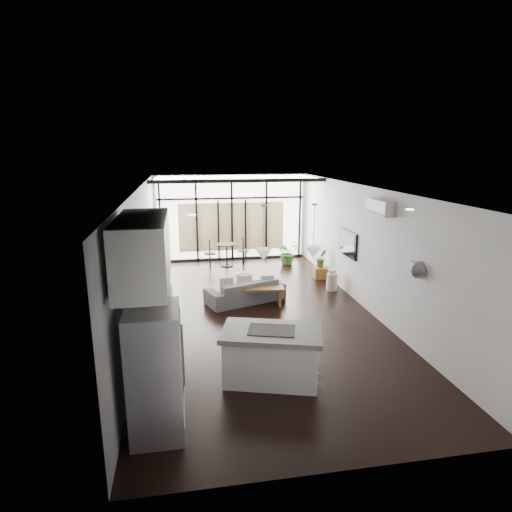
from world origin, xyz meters
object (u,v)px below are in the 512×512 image
object	(u,v)px
milk_can	(332,280)
tv	(347,243)
island	(271,355)
fridge	(155,372)
console_bench	(255,297)
pouf	(244,280)
sofa	(245,287)

from	to	relation	value
milk_can	tv	distance (m)	1.08
milk_can	island	bearing A→B (deg)	-121.19
fridge	console_bench	distance (m)	4.85
island	tv	bearing A→B (deg)	71.13
island	pouf	distance (m)	4.88
pouf	milk_can	world-z (taller)	milk_can
island	console_bench	bearing A→B (deg)	101.34
island	console_bench	size ratio (longest dim) A/B	1.14
tv	milk_can	bearing A→B (deg)	140.90
fridge	sofa	xyz separation A→B (m)	(1.85, 4.67, -0.48)
tv	pouf	bearing A→B (deg)	158.54
island	pouf	world-z (taller)	island
sofa	tv	distance (m)	2.81
tv	fridge	bearing A→B (deg)	-132.57
milk_can	tv	xyz separation A→B (m)	(0.28, -0.23, 1.02)
console_bench	pouf	size ratio (longest dim) A/B	3.08
fridge	sofa	distance (m)	5.04
island	console_bench	xyz separation A→B (m)	(0.31, 3.35, -0.21)
console_bench	milk_can	bearing A→B (deg)	26.14
pouf	console_bench	bearing A→B (deg)	-88.87
island	tv	size ratio (longest dim) A/B	1.42
fridge	sofa	size ratio (longest dim) A/B	0.90
sofa	fridge	bearing A→B (deg)	48.54
island	sofa	distance (m)	3.66
sofa	console_bench	world-z (taller)	sofa
island	milk_can	world-z (taller)	island
fridge	pouf	distance (m)	6.24
sofa	tv	size ratio (longest dim) A/B	1.73
milk_can	tv	bearing A→B (deg)	-39.10
tv	sofa	bearing A→B (deg)	-175.16
sofa	pouf	world-z (taller)	sofa
fridge	tv	bearing A→B (deg)	47.43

